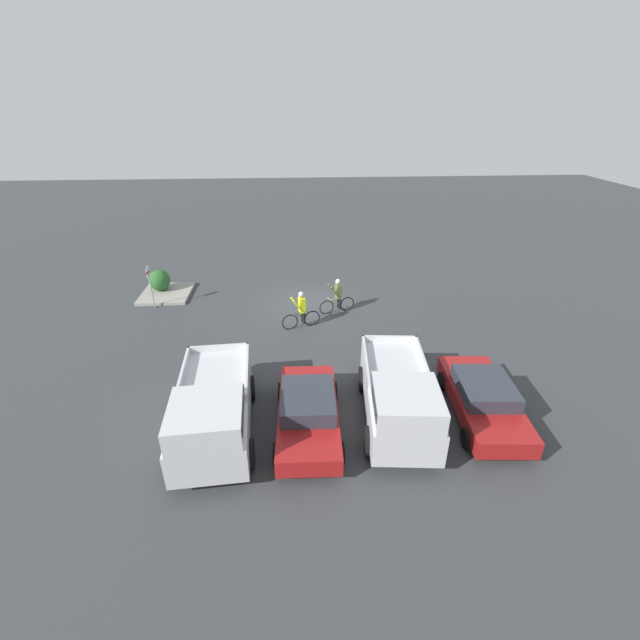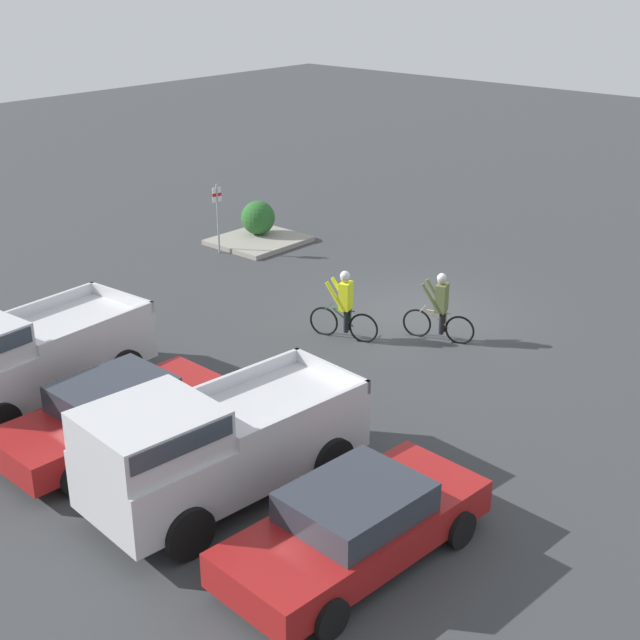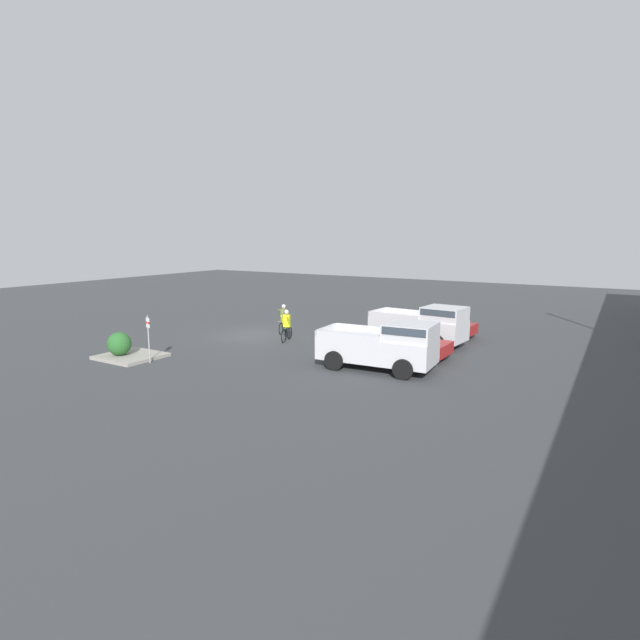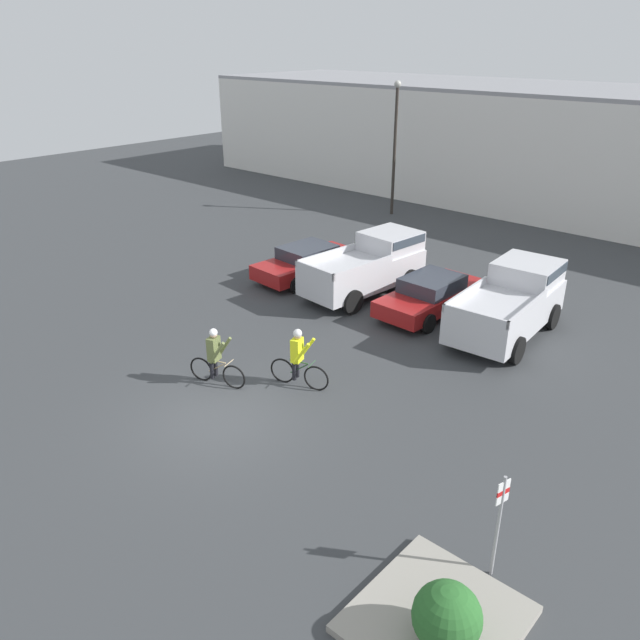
% 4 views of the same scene
% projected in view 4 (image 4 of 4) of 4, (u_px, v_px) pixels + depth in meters
% --- Properties ---
extents(ground_plane, '(80.00, 80.00, 0.00)m').
position_uv_depth(ground_plane, '(219.00, 417.00, 15.91)').
color(ground_plane, '#383A3D').
extents(warehouse_building, '(51.53, 11.07, 6.32)m').
position_uv_depth(warehouse_building, '(615.00, 153.00, 33.28)').
color(warehouse_building, silver).
rests_on(warehouse_building, ground_plane).
extents(sedan_0, '(2.23, 4.62, 1.30)m').
position_uv_depth(sedan_0, '(307.00, 261.00, 24.86)').
color(sedan_0, maroon).
rests_on(sedan_0, ground_plane).
extents(pickup_truck_0, '(2.53, 5.09, 2.14)m').
position_uv_depth(pickup_truck_0, '(370.00, 264.00, 23.19)').
color(pickup_truck_0, silver).
rests_on(pickup_truck_0, ground_plane).
extents(sedan_1, '(2.08, 4.53, 1.33)m').
position_uv_depth(sedan_1, '(431.00, 294.00, 21.66)').
color(sedan_1, maroon).
rests_on(sedan_1, ground_plane).
extents(pickup_truck_1, '(2.55, 5.08, 2.14)m').
position_uv_depth(pickup_truck_1, '(511.00, 301.00, 20.01)').
color(pickup_truck_1, silver).
rests_on(pickup_truck_1, ground_plane).
extents(cyclist_0, '(1.72, 0.62, 1.75)m').
position_uv_depth(cyclist_0, '(298.00, 358.00, 17.00)').
color(cyclist_0, black).
rests_on(cyclist_0, ground_plane).
extents(cyclist_1, '(1.73, 0.63, 1.72)m').
position_uv_depth(cyclist_1, '(215.00, 357.00, 17.10)').
color(cyclist_1, black).
rests_on(cyclist_1, ground_plane).
extents(fire_lane_sign, '(0.10, 0.30, 2.18)m').
position_uv_depth(fire_lane_sign, '(499.00, 517.00, 10.74)').
color(fire_lane_sign, '#9E9EA3').
rests_on(fire_lane_sign, ground_plane).
extents(lamppost, '(0.36, 0.36, 6.83)m').
position_uv_depth(lamppost, '(395.00, 138.00, 32.34)').
color(lamppost, '#2D2823').
rests_on(lamppost, ground_plane).
extents(curb_island, '(2.48, 2.71, 0.15)m').
position_uv_depth(curb_island, '(436.00, 619.00, 10.32)').
color(curb_island, gray).
rests_on(curb_island, ground_plane).
extents(shrub, '(1.10, 1.10, 1.10)m').
position_uv_depth(shrub, '(447.00, 617.00, 9.62)').
color(shrub, '#286028').
rests_on(shrub, curb_island).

